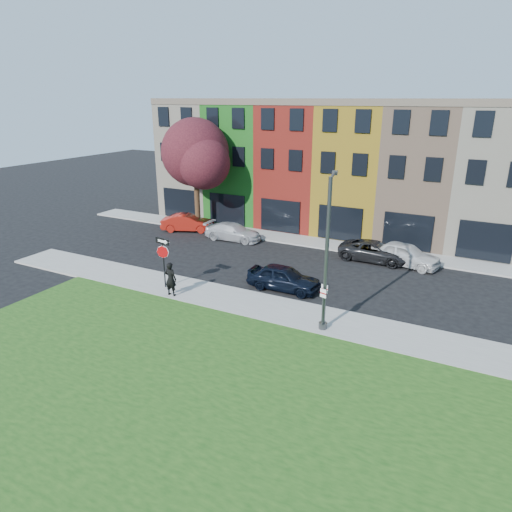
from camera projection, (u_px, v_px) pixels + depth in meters
The scene contains 16 objects.
ground at pixel (234, 332), 21.68m from camera, with size 120.00×120.00×0.00m, color black.
sidewalk_near at pixel (297, 314), 23.30m from camera, with size 40.00×3.00×0.12m, color gray.
sidewalk_far at pixel (297, 240), 35.54m from camera, with size 40.00×2.40×0.12m, color gray.
grass_park at pixel (369, 482), 13.15m from camera, with size 40.00×16.00×0.10m, color #194213.
rowhouse_block at pixel (332, 167), 38.88m from camera, with size 30.00×10.12×10.00m.
stop_sign at pixel (163, 253), 25.84m from camera, with size 1.04×0.22×2.97m.
man at pixel (171, 279), 25.14m from camera, with size 0.73×0.51×1.93m, color black.
sedan_near at pixel (284, 278), 26.27m from camera, with size 4.29×1.77×1.45m, color black.
parked_car_red at pixel (188, 223), 37.89m from camera, with size 4.55×3.05×1.42m, color maroon.
parked_car_silver at pixel (233, 232), 35.53m from camera, with size 4.60×2.07×1.31m, color #B6B7BB.
parked_car_dark at pixel (375, 251), 30.96m from camera, with size 4.89×2.31×1.35m, color black.
parked_car_white at pixel (405, 254), 30.06m from camera, with size 4.79×2.66×1.54m, color silver.
street_lamp at pixel (327, 255), 20.79m from camera, with size 0.87×2.54×7.24m.
parking_sign_a at pixel (323, 304), 21.15m from camera, with size 0.32×0.12×2.22m.
parking_sign_b at pixel (324, 300), 21.36m from camera, with size 0.32×0.08×2.36m.
tree_purple at pixel (197, 154), 36.62m from camera, with size 6.54×5.72×8.99m.
Camera 1 is at (9.84, -16.62, 10.54)m, focal length 32.00 mm.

